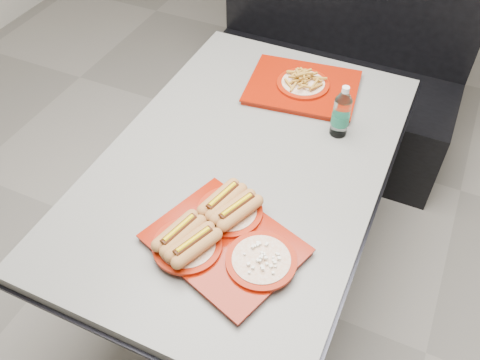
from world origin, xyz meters
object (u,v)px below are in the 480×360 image
at_px(diner_table, 244,193).
at_px(water_bottle, 341,114).
at_px(booth_bench, 330,74).
at_px(tray_near, 221,236).
at_px(tray_far, 303,85).

bearing_deg(diner_table, water_bottle, 46.58).
bearing_deg(water_bottle, booth_bench, 106.50).
bearing_deg(tray_near, diner_table, 103.70).
height_order(booth_bench, tray_far, booth_bench).
distance_m(diner_table, booth_bench, 1.11).
bearing_deg(tray_far, diner_table, -96.08).
relative_size(booth_bench, tray_near, 2.78).
relative_size(tray_near, tray_far, 1.07).
height_order(booth_bench, tray_near, booth_bench).
distance_m(tray_near, tray_far, 0.79).
bearing_deg(tray_near, booth_bench, 93.31).
relative_size(diner_table, booth_bench, 1.05).
height_order(tray_far, water_bottle, water_bottle).
bearing_deg(booth_bench, diner_table, -90.00).
xyz_separation_m(tray_near, tray_far, (-0.04, 0.79, -0.01)).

